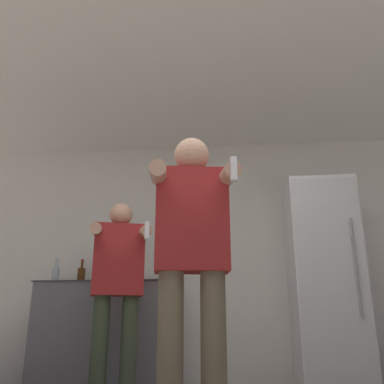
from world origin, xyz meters
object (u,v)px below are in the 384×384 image
at_px(person_man_side, 118,280).
at_px(person_woman_foreground, 192,250).
at_px(bottle_red_label, 100,273).
at_px(bottle_dark_rum, 56,275).
at_px(bottle_tall_gin, 112,272).
at_px(refrigerator, 325,283).
at_px(bottle_amber_bourbon, 81,275).

bearing_deg(person_man_side, person_woman_foreground, -54.22).
bearing_deg(bottle_red_label, person_man_side, -61.54).
relative_size(bottle_dark_rum, bottle_red_label, 0.93).
height_order(bottle_tall_gin, person_man_side, person_man_side).
relative_size(refrigerator, person_woman_foreground, 1.11).
bearing_deg(refrigerator, bottle_dark_rum, 177.61).
bearing_deg(refrigerator, bottle_red_label, 177.11).
relative_size(bottle_amber_bourbon, person_man_side, 0.16).
distance_m(refrigerator, person_man_side, 1.93).
bearing_deg(person_man_side, bottle_dark_rum, 139.69).
distance_m(bottle_tall_gin, bottle_amber_bourbon, 0.32).
relative_size(bottle_dark_rum, person_man_side, 0.17).
bearing_deg(person_man_side, bottle_amber_bourbon, 128.80).
bearing_deg(bottle_amber_bourbon, bottle_red_label, 0.00).
bearing_deg(refrigerator, person_man_side, -161.29).
bearing_deg(bottle_red_label, person_woman_foreground, -57.14).
bearing_deg(bottle_amber_bourbon, person_man_side, -51.20).
bearing_deg(refrigerator, bottle_amber_bourbon, 177.34).
height_order(bottle_red_label, person_man_side, person_man_side).
bearing_deg(bottle_dark_rum, refrigerator, -2.39).
height_order(refrigerator, bottle_tall_gin, refrigerator).
relative_size(bottle_tall_gin, person_woman_foreground, 0.18).
bearing_deg(person_man_side, bottle_red_label, 118.46).
bearing_deg(bottle_red_label, bottle_tall_gin, 0.00).
distance_m(bottle_tall_gin, person_man_side, 0.79).
xyz_separation_m(bottle_dark_rum, bottle_amber_bourbon, (0.27, 0.00, -0.01)).
bearing_deg(bottle_tall_gin, bottle_amber_bourbon, 180.00).
relative_size(bottle_tall_gin, bottle_amber_bourbon, 1.20).
bearing_deg(bottle_dark_rum, bottle_amber_bourbon, 0.00).
height_order(bottle_red_label, person_woman_foreground, person_woman_foreground).
xyz_separation_m(bottle_tall_gin, person_man_side, (0.27, -0.73, -0.17)).
relative_size(bottle_dark_rum, bottle_amber_bourbon, 1.06).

